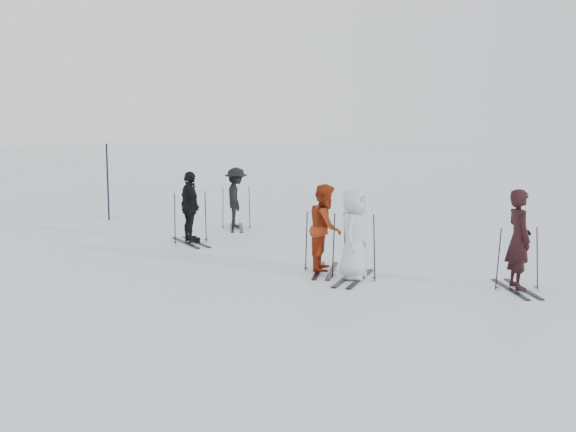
% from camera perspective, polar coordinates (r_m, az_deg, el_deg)
% --- Properties ---
extents(ground, '(120.00, 120.00, 0.00)m').
position_cam_1_polar(ground, '(13.70, 0.93, -4.72)').
color(ground, silver).
rests_on(ground, ground).
extents(skier_near_dark, '(0.49, 0.68, 1.73)m').
position_cam_1_polar(skier_near_dark, '(13.06, 17.77, -1.88)').
color(skier_near_dark, black).
rests_on(skier_near_dark, ground).
extents(skier_red, '(0.89, 0.99, 1.67)m').
position_cam_1_polar(skier_red, '(13.91, 2.98, -1.02)').
color(skier_red, maroon).
rests_on(skier_red, ground).
extents(skier_grey, '(0.88, 0.96, 1.65)m').
position_cam_1_polar(skier_grey, '(13.32, 5.23, -1.50)').
color(skier_grey, silver).
rests_on(skier_grey, ground).
extents(skier_uphill_left, '(0.65, 1.05, 1.67)m').
position_cam_1_polar(skier_uphill_left, '(17.14, -7.73, 0.64)').
color(skier_uphill_left, black).
rests_on(skier_uphill_left, ground).
extents(skier_uphill_far, '(0.72, 1.10, 1.60)m').
position_cam_1_polar(skier_uphill_far, '(19.19, -4.12, 1.38)').
color(skier_uphill_far, black).
rests_on(skier_uphill_far, ground).
extents(skis_near_dark, '(1.65, 1.02, 1.14)m').
position_cam_1_polar(skis_near_dark, '(13.11, 17.71, -3.15)').
color(skis_near_dark, black).
rests_on(skis_near_dark, ground).
extents(skis_red, '(1.87, 1.44, 1.21)m').
position_cam_1_polar(skis_red, '(13.95, 2.98, -1.95)').
color(skis_red, black).
rests_on(skis_red, ground).
extents(skis_grey, '(1.95, 1.72, 1.26)m').
position_cam_1_polar(skis_grey, '(13.35, 5.22, -2.32)').
color(skis_grey, black).
rests_on(skis_grey, ground).
extents(skis_uphill_left, '(1.90, 1.34, 1.26)m').
position_cam_1_polar(skis_uphill_left, '(17.17, -7.72, -0.04)').
color(skis_uphill_left, black).
rests_on(skis_uphill_left, ground).
extents(skis_uphill_far, '(1.67, 1.04, 1.15)m').
position_cam_1_polar(skis_uphill_far, '(19.22, -4.11, 0.72)').
color(skis_uphill_far, black).
rests_on(skis_uphill_far, ground).
extents(piste_marker, '(0.05, 0.05, 2.20)m').
position_cam_1_polar(piste_marker, '(21.25, -14.06, 2.62)').
color(piste_marker, black).
rests_on(piste_marker, ground).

